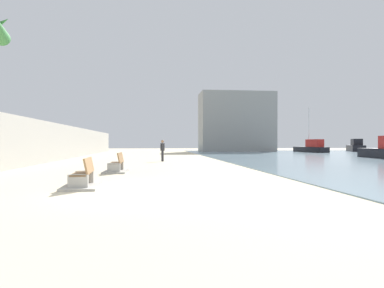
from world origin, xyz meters
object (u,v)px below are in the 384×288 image
bench_near (83,180)px  person_walking (162,149)px  bench_far (116,167)px  boat_far_right (356,147)px  boat_distant (312,147)px

bench_near → person_walking: size_ratio=1.28×
bench_far → boat_far_right: bearing=46.2°
bench_far → bench_near: bearing=-94.7°
bench_near → bench_far: 5.86m
boat_distant → bench_far: bearing=-128.2°
person_walking → boat_far_right: size_ratio=0.22×
person_walking → boat_distant: bearing=44.6°
bench_far → person_walking: (2.53, 9.67, 0.74)m
bench_far → boat_distant: size_ratio=0.28×
boat_far_right → boat_distant: bearing=-155.7°
bench_far → boat_far_right: boat_far_right is taller
boat_far_right → person_walking: bearing=-140.4°
bench_near → boat_distant: bearing=55.8°
bench_far → person_walking: bearing=75.3°
bench_far → boat_far_right: 50.78m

